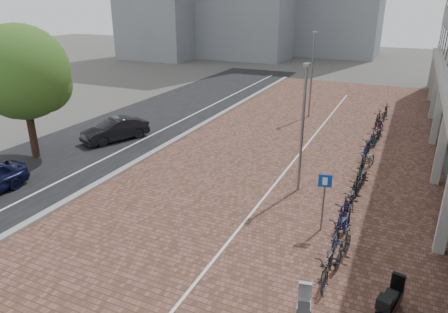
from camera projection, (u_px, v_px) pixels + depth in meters
ground at (149, 251)px, 13.63m from camera, size 140.00×140.00×0.00m
plaza_brick at (300, 148)px, 23.01m from camera, size 14.50×42.00×0.04m
street_asphalt at (140, 125)px, 27.30m from camera, size 8.00×50.00×0.03m
curb at (190, 131)px, 25.76m from camera, size 0.35×42.00×0.14m
lane_line at (165, 128)px, 26.51m from camera, size 0.12×44.00×0.00m
parking_line at (304, 148)px, 22.93m from camera, size 0.10×30.00×0.00m
car_dark at (115, 130)px, 24.15m from camera, size 2.82×4.18×1.30m
scooter_mid at (390, 302)px, 10.56m from camera, size 0.85×1.67×1.10m
parking_sign at (324, 194)px, 14.31m from camera, size 0.46×0.14×2.23m
lamp_near at (302, 131)px, 16.99m from camera, size 0.12×0.12×5.49m
lamp_far at (312, 76)px, 28.18m from camera, size 0.12×0.12×5.86m
street_tree at (26, 75)px, 20.27m from camera, size 4.73×4.73×6.88m
bike_row at (367, 158)px, 20.23m from camera, size 1.17×21.43×1.05m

